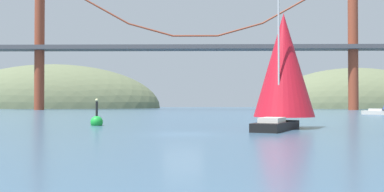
% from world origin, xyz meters
% --- Properties ---
extents(ground_plane, '(360.00, 360.00, 0.00)m').
position_xyz_m(ground_plane, '(0.00, 0.00, 0.00)').
color(ground_plane, '#385670').
extents(headland_left, '(82.24, 44.00, 33.65)m').
position_xyz_m(headland_left, '(-55.00, 135.00, 0.00)').
color(headland_left, '#5B6647').
rests_on(headland_left, ground_plane).
extents(headland_right, '(66.36, 44.00, 30.55)m').
position_xyz_m(headland_right, '(60.00, 135.00, 0.00)').
color(headland_right, '#5B6647').
rests_on(headland_right, ground_plane).
extents(suspension_bridge, '(126.44, 6.00, 43.18)m').
position_xyz_m(suspension_bridge, '(0.00, 95.00, 19.60)').
color(suspension_bridge, brown).
rests_on(suspension_bridge, ground_plane).
extents(sailboat_crimson_sail, '(6.53, 9.04, 9.87)m').
position_xyz_m(sailboat_crimson_sail, '(7.69, 6.44, 4.80)').
color(sailboat_crimson_sail, black).
rests_on(sailboat_crimson_sail, ground_plane).
extents(channel_buoy, '(1.10, 1.10, 2.64)m').
position_xyz_m(channel_buoy, '(-8.06, 10.34, 0.37)').
color(channel_buoy, green).
rests_on(channel_buoy, ground_plane).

